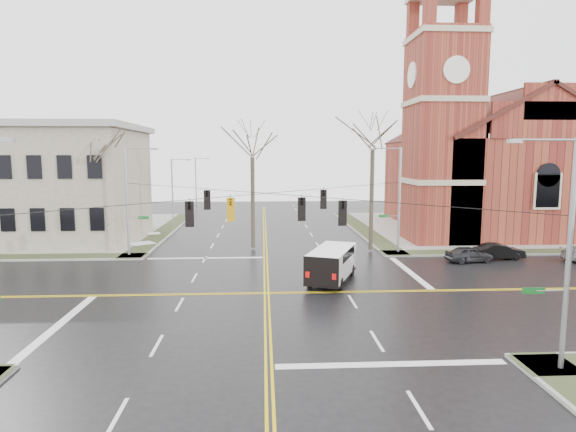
{
  "coord_description": "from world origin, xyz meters",
  "views": [
    {
      "loc": [
        -0.2,
        -28.96,
        8.47
      ],
      "look_at": [
        1.64,
        6.0,
        4.05
      ],
      "focal_mm": 30.0,
      "sensor_mm": 36.0,
      "label": 1
    }
  ],
  "objects_px": {
    "tree_nw_far": "(100,154)",
    "tree_ne": "(373,143)",
    "signal_pole_se": "(565,248)",
    "streetlight_north_b": "(197,181)",
    "church": "(482,156)",
    "parked_car_b": "(499,251)",
    "cargo_van": "(333,261)",
    "parked_car_a": "(469,254)",
    "tree_nw_near": "(252,151)",
    "signal_pole_nw": "(129,198)",
    "streetlight_north_a": "(174,190)",
    "signal_pole_ne": "(397,197)"
  },
  "relations": [
    {
      "from": "streetlight_north_a",
      "to": "parked_car_b",
      "type": "height_order",
      "value": "streetlight_north_a"
    },
    {
      "from": "streetlight_north_b",
      "to": "tree_ne",
      "type": "height_order",
      "value": "tree_ne"
    },
    {
      "from": "signal_pole_ne",
      "to": "signal_pole_nw",
      "type": "bearing_deg",
      "value": 180.0
    },
    {
      "from": "signal_pole_se",
      "to": "streetlight_north_b",
      "type": "distance_m",
      "value": 63.43
    },
    {
      "from": "signal_pole_ne",
      "to": "tree_ne",
      "type": "bearing_deg",
      "value": 146.52
    },
    {
      "from": "church",
      "to": "signal_pole_ne",
      "type": "bearing_deg",
      "value": -135.34
    },
    {
      "from": "parked_car_b",
      "to": "streetlight_north_a",
      "type": "bearing_deg",
      "value": 53.63
    },
    {
      "from": "streetlight_north_b",
      "to": "signal_pole_nw",
      "type": "bearing_deg",
      "value": -91.05
    },
    {
      "from": "cargo_van",
      "to": "parked_car_b",
      "type": "relative_size",
      "value": 1.57
    },
    {
      "from": "streetlight_north_a",
      "to": "signal_pole_ne",
      "type": "bearing_deg",
      "value": -36.9
    },
    {
      "from": "church",
      "to": "cargo_van",
      "type": "xyz_separation_m",
      "value": [
        -20.25,
        -21.91,
        -7.12
      ]
    },
    {
      "from": "church",
      "to": "streetlight_north_b",
      "type": "xyz_separation_m",
      "value": [
        -35.42,
        23.22,
        -3.97
      ]
    },
    {
      "from": "signal_pole_ne",
      "to": "tree_ne",
      "type": "xyz_separation_m",
      "value": [
        -1.94,
        1.28,
        4.61
      ]
    },
    {
      "from": "tree_nw_far",
      "to": "tree_ne",
      "type": "distance_m",
      "value": 23.69
    },
    {
      "from": "tree_nw_near",
      "to": "streetlight_north_a",
      "type": "bearing_deg",
      "value": 124.64
    },
    {
      "from": "signal_pole_se",
      "to": "streetlight_north_a",
      "type": "relative_size",
      "value": 1.12
    },
    {
      "from": "church",
      "to": "tree_nw_near",
      "type": "xyz_separation_m",
      "value": [
        -25.86,
        -10.61,
        0.43
      ]
    },
    {
      "from": "parked_car_a",
      "to": "tree_ne",
      "type": "xyz_separation_m",
      "value": [
        -6.86,
        4.87,
        8.92
      ]
    },
    {
      "from": "parked_car_a",
      "to": "parked_car_b",
      "type": "bearing_deg",
      "value": -79.5
    },
    {
      "from": "streetlight_north_a",
      "to": "cargo_van",
      "type": "bearing_deg",
      "value": -58.88
    },
    {
      "from": "church",
      "to": "tree_nw_near",
      "type": "distance_m",
      "value": 27.96
    },
    {
      "from": "signal_pole_nw",
      "to": "signal_pole_se",
      "type": "bearing_deg",
      "value": -45.45
    },
    {
      "from": "parked_car_b",
      "to": "signal_pole_se",
      "type": "bearing_deg",
      "value": 155.19
    },
    {
      "from": "church",
      "to": "parked_car_a",
      "type": "bearing_deg",
      "value": -116.8
    },
    {
      "from": "church",
      "to": "parked_car_b",
      "type": "bearing_deg",
      "value": -109.29
    },
    {
      "from": "signal_pole_nw",
      "to": "tree_nw_near",
      "type": "height_order",
      "value": "tree_nw_near"
    },
    {
      "from": "cargo_van",
      "to": "tree_ne",
      "type": "xyz_separation_m",
      "value": [
        4.86,
        9.92,
        8.24
      ]
    },
    {
      "from": "streetlight_north_a",
      "to": "tree_ne",
      "type": "xyz_separation_m",
      "value": [
        20.03,
        -15.22,
        5.09
      ]
    },
    {
      "from": "parked_car_a",
      "to": "tree_nw_near",
      "type": "bearing_deg",
      "value": 63.09
    },
    {
      "from": "church",
      "to": "tree_ne",
      "type": "relative_size",
      "value": 2.08
    },
    {
      "from": "signal_pole_se",
      "to": "parked_car_b",
      "type": "bearing_deg",
      "value": 68.87
    },
    {
      "from": "streetlight_north_b",
      "to": "tree_nw_far",
      "type": "xyz_separation_m",
      "value": [
        -3.62,
        -34.3,
        4.09
      ]
    },
    {
      "from": "signal_pole_ne",
      "to": "tree_nw_far",
      "type": "height_order",
      "value": "tree_nw_far"
    },
    {
      "from": "parked_car_a",
      "to": "parked_car_b",
      "type": "xyz_separation_m",
      "value": [
        2.94,
        0.93,
        0.02
      ]
    },
    {
      "from": "church",
      "to": "streetlight_north_b",
      "type": "distance_m",
      "value": 42.53
    },
    {
      "from": "church",
      "to": "parked_car_a",
      "type": "relative_size",
      "value": 7.37
    },
    {
      "from": "signal_pole_nw",
      "to": "cargo_van",
      "type": "bearing_deg",
      "value": -28.59
    },
    {
      "from": "parked_car_b",
      "to": "tree_nw_near",
      "type": "xyz_separation_m",
      "value": [
        -20.29,
        5.32,
        8.21
      ]
    },
    {
      "from": "signal_pole_se",
      "to": "church",
      "type": "bearing_deg",
      "value": 69.67
    },
    {
      "from": "signal_pole_ne",
      "to": "parked_car_b",
      "type": "distance_m",
      "value": 9.34
    },
    {
      "from": "church",
      "to": "parked_car_b",
      "type": "xyz_separation_m",
      "value": [
        -5.58,
        -15.93,
        -7.78
      ]
    },
    {
      "from": "church",
      "to": "signal_pole_se",
      "type": "xyz_separation_m",
      "value": [
        -13.44,
        -36.28,
        -3.48
      ]
    },
    {
      "from": "signal_pole_ne",
      "to": "signal_pole_se",
      "type": "bearing_deg",
      "value": -90.0
    },
    {
      "from": "tree_ne",
      "to": "signal_pole_nw",
      "type": "bearing_deg",
      "value": -176.45
    },
    {
      "from": "tree_nw_near",
      "to": "tree_ne",
      "type": "relative_size",
      "value": 0.93
    },
    {
      "from": "signal_pole_se",
      "to": "streetlight_north_b",
      "type": "bearing_deg",
      "value": 110.27
    },
    {
      "from": "signal_pole_nw",
      "to": "tree_nw_far",
      "type": "relative_size",
      "value": 0.76
    },
    {
      "from": "signal_pole_ne",
      "to": "streetlight_north_b",
      "type": "xyz_separation_m",
      "value": [
        -21.97,
        36.5,
        -0.48
      ]
    },
    {
      "from": "signal_pole_se",
      "to": "streetlight_north_a",
      "type": "bearing_deg",
      "value": 119.09
    },
    {
      "from": "cargo_van",
      "to": "tree_ne",
      "type": "height_order",
      "value": "tree_ne"
    }
  ]
}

